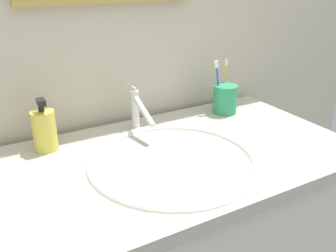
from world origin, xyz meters
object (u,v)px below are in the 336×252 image
object	(u,v)px
toothbrush_yellow	(226,80)
faucet	(138,110)
toothbrush_cup	(225,99)
toothbrush_blue	(218,83)
soap_dispenser	(44,130)

from	to	relation	value
toothbrush_yellow	faucet	bearing A→B (deg)	-173.81
toothbrush_cup	toothbrush_yellow	bearing A→B (deg)	54.08
toothbrush_yellow	toothbrush_blue	distance (m)	0.05
faucet	soap_dispenser	distance (m)	0.28
toothbrush_cup	soap_dispenser	bearing A→B (deg)	178.57
toothbrush_yellow	toothbrush_cup	bearing A→B (deg)	-125.92
faucet	toothbrush_yellow	bearing A→B (deg)	6.19
faucet	toothbrush_blue	xyz separation A→B (m)	(0.31, 0.02, 0.03)
faucet	soap_dispenser	bearing A→B (deg)	176.19
toothbrush_cup	toothbrush_blue	xyz separation A→B (m)	(-0.02, 0.02, 0.06)
soap_dispenser	toothbrush_yellow	bearing A→B (deg)	1.86
toothbrush_blue	toothbrush_cup	bearing A→B (deg)	-33.61
toothbrush_cup	soap_dispenser	size ratio (longest dim) A/B	0.65
toothbrush_yellow	soap_dispenser	size ratio (longest dim) A/B	1.14
toothbrush_cup	toothbrush_blue	world-z (taller)	toothbrush_blue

